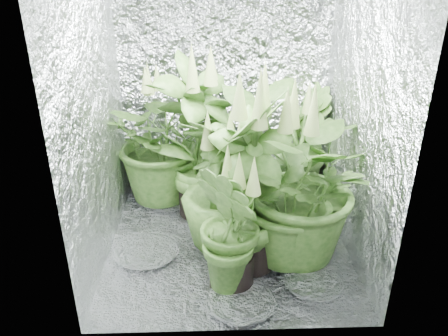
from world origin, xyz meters
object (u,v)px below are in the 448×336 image
plant_e (297,184)px  plant_f (253,183)px  plant_g (232,230)px  plant_b (197,140)px  plant_c (301,146)px  plant_d (220,187)px  plant_a (163,138)px  circulation_fan (306,198)px

plant_e → plant_f: (-0.27, -0.02, 0.02)m
plant_f → plant_g: bearing=-121.0°
plant_b → plant_c: bearing=16.0°
plant_c → plant_d: plant_d is taller
plant_g → plant_e: bearing=30.8°
plant_d → plant_f: bearing=-45.3°
plant_f → plant_d: bearing=134.7°
plant_a → plant_d: size_ratio=1.11×
circulation_fan → plant_e: bearing=-103.2°
plant_g → plant_d: bearing=97.7°
plant_d → plant_f: plant_f is taller
plant_g → plant_a: bearing=113.7°
plant_c → plant_f: (-0.46, -0.87, 0.13)m
plant_g → circulation_fan: size_ratio=2.59×
plant_c → plant_g: (-0.60, -1.09, -0.05)m
plant_a → circulation_fan: (1.08, -0.29, -0.39)m
plant_g → circulation_fan: plant_g is taller
circulation_fan → plant_b: bearing=-177.3°
plant_d → circulation_fan: (0.66, 0.39, -0.31)m
plant_f → plant_g: size_ratio=1.41×
plant_g → circulation_fan: (0.60, 0.80, -0.25)m
plant_d → plant_f: 0.30m
plant_c → circulation_fan: plant_c is taller
plant_f → circulation_fan: bearing=51.0°
plant_a → plant_e: (0.88, -0.85, 0.02)m
plant_a → plant_e: bearing=-44.1°
plant_b → plant_d: bearing=-71.0°
plant_e → plant_d: bearing=159.2°
plant_e → plant_f: bearing=-176.2°
plant_b → plant_c: (0.81, 0.23, -0.15)m
plant_c → plant_e: 0.88m
plant_f → plant_b: bearing=118.2°
plant_a → plant_c: (1.07, -0.00, -0.08)m
plant_c → plant_g: 1.24m
plant_d → plant_e: bearing=-20.8°
plant_e → circulation_fan: plant_e is taller
plant_e → circulation_fan: bearing=70.1°
plant_d → plant_g: bearing=-82.3°
plant_a → plant_e: plant_e is taller
plant_b → plant_c: plant_b is taller
plant_b → circulation_fan: 0.93m
circulation_fan → plant_f: bearing=-122.3°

